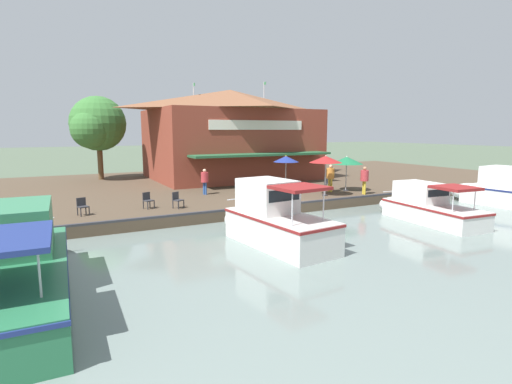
% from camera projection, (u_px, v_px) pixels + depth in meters
% --- Properties ---
extents(ground_plane, '(220.00, 220.00, 0.00)m').
position_uv_depth(ground_plane, '(283.00, 216.00, 21.83)').
color(ground_plane, '#4C5B47').
extents(quay_deck, '(22.00, 56.00, 0.60)m').
position_uv_depth(quay_deck, '(210.00, 186.00, 31.41)').
color(quay_deck, '#4C3D2D').
rests_on(quay_deck, ground).
extents(quay_edge_fender, '(0.20, 50.40, 0.10)m').
position_uv_depth(quay_edge_fender, '(282.00, 204.00, 21.81)').
color(quay_edge_fender, '#2D2D33').
rests_on(quay_edge_fender, quay_deck).
extents(waterfront_restaurant, '(11.95, 13.66, 8.30)m').
position_uv_depth(waterfront_restaurant, '(231.00, 134.00, 34.26)').
color(waterfront_restaurant, brown).
rests_on(waterfront_restaurant, quay_deck).
extents(patio_umbrella_mid_patio_right, '(2.17, 2.17, 2.36)m').
position_uv_depth(patio_umbrella_mid_patio_right, '(347.00, 160.00, 26.74)').
color(patio_umbrella_mid_patio_right, '#B7B7B7').
rests_on(patio_umbrella_mid_patio_right, quay_deck).
extents(patio_umbrella_back_row, '(1.71, 1.71, 2.39)m').
position_uv_depth(patio_umbrella_back_row, '(286.00, 159.00, 26.96)').
color(patio_umbrella_back_row, '#B7B7B7').
rests_on(patio_umbrella_back_row, quay_deck).
extents(patio_umbrella_mid_patio_left, '(2.04, 2.04, 2.54)m').
position_uv_depth(patio_umbrella_mid_patio_left, '(326.00, 159.00, 24.75)').
color(patio_umbrella_mid_patio_left, '#B7B7B7').
rests_on(patio_umbrella_mid_patio_left, quay_deck).
extents(cafe_chair_mid_patio, '(0.57, 0.57, 0.85)m').
position_uv_depth(cafe_chair_mid_patio, '(148.00, 199.00, 20.89)').
color(cafe_chair_mid_patio, '#2D2D33').
rests_on(cafe_chair_mid_patio, quay_deck).
extents(cafe_chair_beside_entrance, '(0.55, 0.55, 0.85)m').
position_uv_depth(cafe_chair_beside_entrance, '(82.00, 206.00, 19.21)').
color(cafe_chair_beside_entrance, '#2D2D33').
rests_on(cafe_chair_beside_entrance, quay_deck).
extents(cafe_chair_facing_river, '(0.59, 0.59, 0.85)m').
position_uv_depth(cafe_chair_facing_river, '(177.00, 199.00, 21.01)').
color(cafe_chair_facing_river, '#2D2D33').
rests_on(cafe_chair_facing_river, quay_deck).
extents(cafe_chair_under_first_umbrella, '(0.57, 0.57, 0.85)m').
position_uv_depth(cafe_chair_under_first_umbrella, '(328.00, 183.00, 27.56)').
color(cafe_chair_under_first_umbrella, '#2D2D33').
rests_on(cafe_chair_under_first_umbrella, quay_deck).
extents(person_near_entrance, '(0.52, 0.52, 1.82)m').
position_uv_depth(person_near_entrance, '(331.00, 174.00, 26.51)').
color(person_near_entrance, gold).
rests_on(person_near_entrance, quay_deck).
extents(person_at_quay_edge, '(0.50, 0.50, 1.78)m').
position_uv_depth(person_at_quay_edge, '(365.00, 177.00, 25.43)').
color(person_at_quay_edge, gold).
rests_on(person_at_quay_edge, quay_deck).
extents(person_mid_patio, '(0.47, 0.47, 1.64)m').
position_uv_depth(person_mid_patio, '(205.00, 179.00, 25.35)').
color(person_mid_patio, '#2D5193').
rests_on(person_mid_patio, quay_deck).
extents(motorboat_far_downstream, '(6.11, 2.72, 2.58)m').
position_uv_depth(motorboat_far_downstream, '(271.00, 220.00, 16.37)').
color(motorboat_far_downstream, silver).
rests_on(motorboat_far_downstream, river_water).
extents(motorboat_distant_upstream, '(6.24, 2.47, 1.99)m').
position_uv_depth(motorboat_distant_upstream, '(424.00, 206.00, 20.47)').
color(motorboat_distant_upstream, silver).
rests_on(motorboat_distant_upstream, river_water).
extents(mooring_post, '(0.22, 0.22, 0.78)m').
position_uv_depth(mooring_post, '(252.00, 200.00, 21.18)').
color(mooring_post, '#473323').
rests_on(mooring_post, quay_deck).
extents(tree_behind_restaurant, '(4.68, 4.46, 6.85)m').
position_uv_depth(tree_behind_restaurant, '(96.00, 125.00, 32.49)').
color(tree_behind_restaurant, brown).
rests_on(tree_behind_restaurant, quay_deck).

